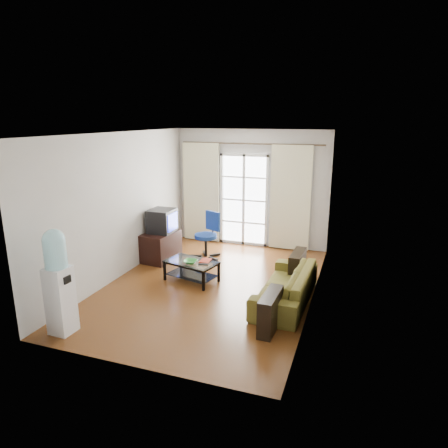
% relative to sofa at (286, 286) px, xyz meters
% --- Properties ---
extents(floor, '(5.20, 5.20, 0.00)m').
position_rel_sofa_xyz_m(floor, '(-1.39, 0.20, -0.28)').
color(floor, brown).
rests_on(floor, ground).
extents(ceiling, '(5.20, 5.20, 0.00)m').
position_rel_sofa_xyz_m(ceiling, '(-1.39, 0.20, 2.42)').
color(ceiling, white).
rests_on(ceiling, wall_back).
extents(wall_back, '(3.60, 0.02, 2.70)m').
position_rel_sofa_xyz_m(wall_back, '(-1.39, 2.80, 1.07)').
color(wall_back, beige).
rests_on(wall_back, floor).
extents(wall_front, '(3.60, 0.02, 2.70)m').
position_rel_sofa_xyz_m(wall_front, '(-1.39, -2.40, 1.07)').
color(wall_front, beige).
rests_on(wall_front, floor).
extents(wall_left, '(0.02, 5.20, 2.70)m').
position_rel_sofa_xyz_m(wall_left, '(-3.19, 0.20, 1.07)').
color(wall_left, beige).
rests_on(wall_left, floor).
extents(wall_right, '(0.02, 5.20, 2.70)m').
position_rel_sofa_xyz_m(wall_right, '(0.41, 0.20, 1.07)').
color(wall_right, beige).
rests_on(wall_right, floor).
extents(french_door, '(1.16, 0.06, 2.15)m').
position_rel_sofa_xyz_m(french_door, '(-1.54, 2.74, 0.80)').
color(french_door, white).
rests_on(french_door, wall_back).
extents(curtain_rod, '(3.30, 0.04, 0.04)m').
position_rel_sofa_xyz_m(curtain_rod, '(-1.39, 2.70, 2.10)').
color(curtain_rod, '#4C3F2D').
rests_on(curtain_rod, wall_back).
extents(curtain_left, '(0.90, 0.07, 2.35)m').
position_rel_sofa_xyz_m(curtain_left, '(-2.59, 2.68, 0.92)').
color(curtain_left, beige).
rests_on(curtain_left, curtain_rod).
extents(curtain_right, '(0.90, 0.07, 2.35)m').
position_rel_sofa_xyz_m(curtain_right, '(-0.44, 2.68, 0.92)').
color(curtain_right, beige).
rests_on(curtain_right, curtain_rod).
extents(radiator, '(0.64, 0.12, 0.64)m').
position_rel_sofa_xyz_m(radiator, '(-0.59, 2.70, 0.05)').
color(radiator, gray).
rests_on(radiator, floor).
extents(sofa, '(1.95, 0.88, 0.55)m').
position_rel_sofa_xyz_m(sofa, '(0.00, 0.00, 0.00)').
color(sofa, brown).
rests_on(sofa, floor).
extents(coffee_table, '(1.05, 0.75, 0.39)m').
position_rel_sofa_xyz_m(coffee_table, '(-1.81, 0.27, -0.03)').
color(coffee_table, silver).
rests_on(coffee_table, floor).
extents(bowl, '(0.26, 0.26, 0.06)m').
position_rel_sofa_xyz_m(bowl, '(-1.78, 0.17, 0.14)').
color(bowl, green).
rests_on(bowl, coffee_table).
extents(book, '(0.21, 0.27, 0.02)m').
position_rel_sofa_xyz_m(book, '(-1.66, 0.35, 0.12)').
color(book, '#AE1523').
rests_on(book, coffee_table).
extents(remote, '(0.19, 0.09, 0.02)m').
position_rel_sofa_xyz_m(remote, '(-1.53, 0.17, 0.12)').
color(remote, black).
rests_on(remote, coffee_table).
extents(tv_stand, '(0.64, 0.88, 0.61)m').
position_rel_sofa_xyz_m(tv_stand, '(-2.88, 1.10, 0.03)').
color(tv_stand, black).
rests_on(tv_stand, floor).
extents(crt_tv, '(0.55, 0.53, 0.49)m').
position_rel_sofa_xyz_m(crt_tv, '(-2.88, 1.15, 0.57)').
color(crt_tv, black).
rests_on(crt_tv, tv_stand).
extents(task_chair, '(0.90, 0.90, 1.00)m').
position_rel_sofa_xyz_m(task_chair, '(-2.00, 1.55, 0.02)').
color(task_chair, black).
rests_on(task_chair, floor).
extents(water_cooler, '(0.34, 0.32, 1.52)m').
position_rel_sofa_xyz_m(water_cooler, '(-2.79, -2.01, 0.52)').
color(water_cooler, white).
rests_on(water_cooler, floor).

